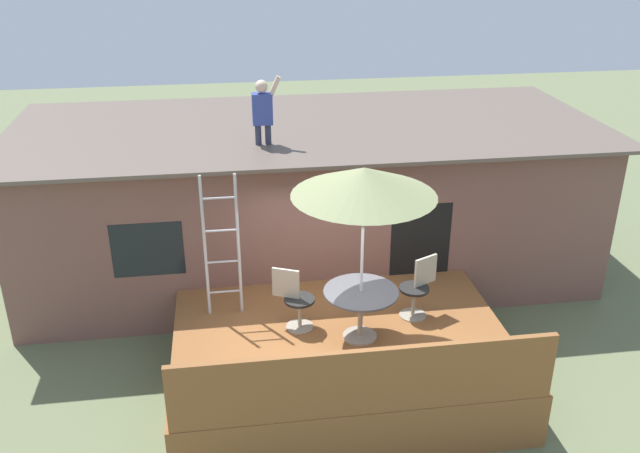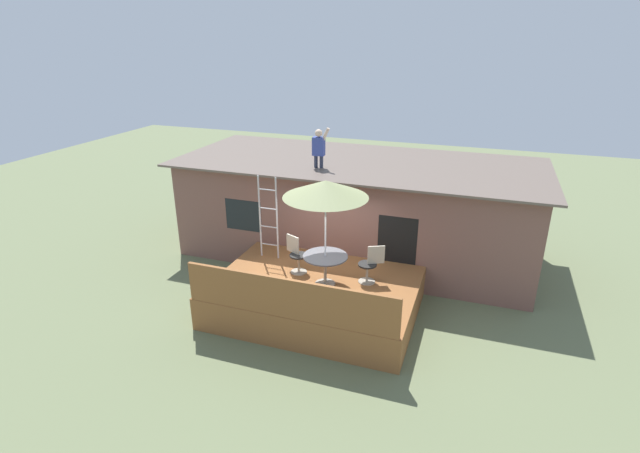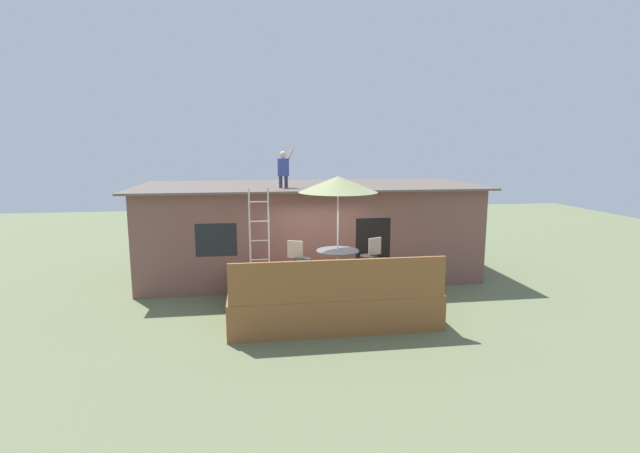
% 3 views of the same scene
% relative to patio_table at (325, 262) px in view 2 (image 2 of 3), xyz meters
% --- Properties ---
extents(ground_plane, '(40.00, 40.00, 0.00)m').
position_rel_patio_table_xyz_m(ground_plane, '(-0.25, 0.11, -1.39)').
color(ground_plane, '#66704C').
extents(house, '(10.50, 4.50, 2.85)m').
position_rel_patio_table_xyz_m(house, '(-0.25, 3.71, 0.05)').
color(house, brown).
rests_on(house, ground).
extents(deck, '(4.74, 3.54, 0.80)m').
position_rel_patio_table_xyz_m(deck, '(-0.25, 0.11, -0.99)').
color(deck, brown).
rests_on(deck, ground).
extents(deck_railing, '(4.64, 0.08, 0.90)m').
position_rel_patio_table_xyz_m(deck_railing, '(-0.25, -1.60, -0.14)').
color(deck_railing, brown).
rests_on(deck_railing, deck).
extents(patio_table, '(1.04, 1.04, 0.74)m').
position_rel_patio_table_xyz_m(patio_table, '(0.00, 0.00, 0.00)').
color(patio_table, '#A59E8C').
rests_on(patio_table, deck).
extents(patio_umbrella, '(1.90, 1.90, 2.54)m').
position_rel_patio_table_xyz_m(patio_umbrella, '(0.00, -0.00, 1.76)').
color(patio_umbrella, silver).
rests_on(patio_umbrella, deck).
extents(step_ladder, '(0.52, 0.04, 2.20)m').
position_rel_patio_table_xyz_m(step_ladder, '(-1.86, 0.95, 0.51)').
color(step_ladder, silver).
rests_on(step_ladder, deck).
extents(person_figure, '(0.47, 0.20, 1.11)m').
position_rel_patio_table_xyz_m(person_figure, '(-1.10, 2.67, 2.08)').
color(person_figure, '#33384C').
rests_on(person_figure, house).
extents(patio_chair_left, '(0.59, 0.44, 0.92)m').
position_rel_patio_table_xyz_m(patio_chair_left, '(-0.88, 0.40, -0.13)').
color(patio_chair_left, '#A59E8C').
rests_on(patio_chair_left, deck).
extents(patio_chair_right, '(0.59, 0.44, 0.92)m').
position_rel_patio_table_xyz_m(patio_chair_right, '(0.96, 0.47, -0.13)').
color(patio_chair_right, '#A59E8C').
rests_on(patio_chair_right, deck).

